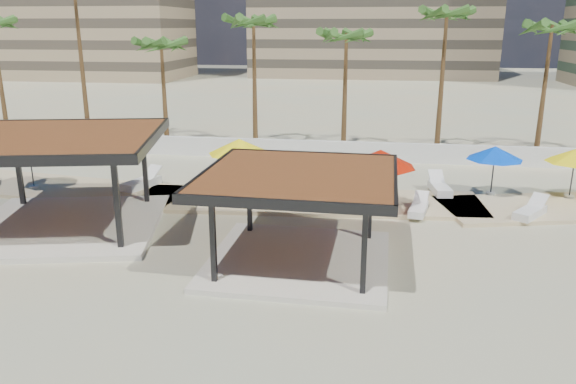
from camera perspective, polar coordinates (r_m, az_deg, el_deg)
name	(u,v)px	position (r m, az deg, el deg)	size (l,w,h in m)	color
ground	(230,260)	(20.22, -5.96, -6.85)	(200.00, 200.00, 0.00)	tan
promenade	(310,198)	(26.95, 2.22, -0.60)	(44.45, 7.97, 0.24)	#C6B284
boundary_wall	(293,149)	(35.07, 0.52, 4.36)	(56.00, 0.30, 1.20)	silver
pavilion_central	(299,209)	(19.22, 1.13, -1.76)	(6.67, 6.67, 3.29)	beige
pavilion_west	(61,173)	(24.25, -22.05, 1.80)	(9.19, 9.19, 3.91)	beige
umbrella_b	(239,147)	(26.91, -4.99, 4.63)	(3.11, 3.11, 2.67)	beige
umbrella_c	(380,159)	(24.36, 9.37, 3.38)	(3.89, 3.89, 2.75)	beige
umbrella_d	(495,153)	(28.34, 20.28, 3.72)	(2.86, 2.86, 2.36)	beige
umbrella_e	(575,156)	(29.29, 27.15, 3.29)	(3.15, 3.15, 2.36)	beige
umbrella_f	(29,148)	(30.49, -24.84, 4.09)	(2.74, 2.74, 2.38)	beige
lounger_a	(142,183)	(29.26, -14.61, 0.93)	(1.50, 2.50, 0.90)	silver
lounger_b	(418,209)	(25.07, 13.12, -1.65)	(1.01, 2.04, 0.74)	silver
lounger_c	(440,188)	(28.43, 15.14, 0.42)	(1.04, 2.35, 0.86)	silver
lounger_d	(530,212)	(26.09, 23.39, -1.86)	(1.80, 2.11, 0.80)	silver
palm_c	(161,48)	(38.63, -12.75, 14.06)	(3.00, 3.00, 7.66)	brown
palm_d	(254,27)	(37.66, -3.51, 16.38)	(3.00, 3.00, 9.06)	brown
palm_e	(346,40)	(36.39, 5.95, 15.06)	(3.00, 3.00, 8.22)	brown
palm_f	(447,20)	(36.77, 15.81, 16.48)	(3.00, 3.00, 9.52)	brown
palm_g	(551,33)	(37.54, 25.19, 14.40)	(3.00, 3.00, 8.71)	brown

